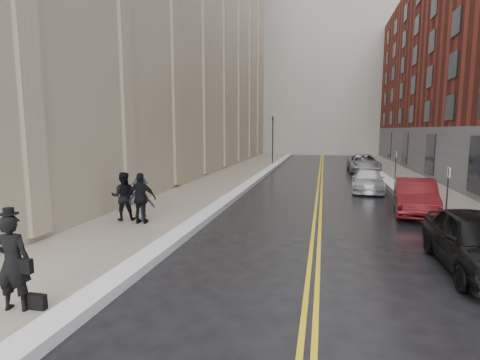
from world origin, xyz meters
The scene contains 20 objects.
ground centered at (0.00, 0.00, 0.00)m, with size 160.00×160.00×0.00m, color black.
sidewalk_left centered at (-4.50, 16.00, 0.07)m, with size 4.00×64.00×0.15m, color gray.
sidewalk_right centered at (9.00, 16.00, 0.07)m, with size 3.00×64.00×0.15m, color gray.
lane_stripe_a centered at (2.38, 16.00, 0.00)m, with size 0.12×64.00×0.01m, color gold.
lane_stripe_b centered at (2.62, 16.00, 0.00)m, with size 0.12×64.00×0.01m, color gold.
snow_ridge_left centered at (-2.20, 16.00, 0.13)m, with size 0.70×60.80×0.26m, color white.
snow_ridge_right centered at (7.15, 16.00, 0.15)m, with size 0.85×60.80×0.30m, color white.
tower_far_right centered at (14.00, 66.00, 22.00)m, with size 22.00×18.00×44.00m, color slate.
tower_far_left centered at (-12.00, 72.00, 30.00)m, with size 22.00×18.00×60.00m, color slate.
traffic_signal centered at (-2.60, 30.00, 3.08)m, with size 0.18×0.15×5.20m.
parking_sign_near centered at (7.90, 8.00, 1.36)m, with size 0.06×0.35×2.23m.
parking_sign_far centered at (7.90, 20.00, 1.36)m, with size 0.06×0.35×2.23m.
car_black centered at (6.80, 1.55, 0.82)m, with size 1.94×4.82×1.64m, color black.
car_maroon centered at (6.80, 8.72, 0.79)m, with size 1.66×4.77×1.57m, color #480C0F.
car_silver_near centered at (5.43, 14.93, 0.68)m, with size 1.90×4.67×1.36m, color #AEB1B6.
car_silver_far centered at (6.23, 26.15, 0.79)m, with size 2.63×5.70×1.59m, color gray.
pedestrian_main centered at (-3.39, -3.26, 1.15)m, with size 0.73×0.48×2.00m, color black.
pedestrian_a centered at (-5.19, 4.19, 1.13)m, with size 0.96×0.74×1.97m, color black.
pedestrian_b centered at (-4.42, 4.14, 1.04)m, with size 1.15×0.66×1.77m, color #1B2032.
pedestrian_c centered at (-4.23, 3.84, 1.15)m, with size 1.17×0.49×2.00m, color black.
Camera 1 is at (2.68, -9.34, 3.81)m, focal length 28.00 mm.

